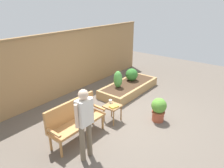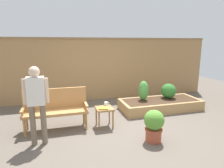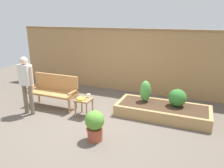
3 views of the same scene
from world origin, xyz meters
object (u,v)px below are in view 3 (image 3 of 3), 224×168
at_px(side_table, 84,102).
at_px(person_by_bench, 26,81).
at_px(garden_bench, 54,89).
at_px(book_on_table, 81,99).
at_px(shrub_near_bench, 145,91).
at_px(shrub_far_corner, 177,98).
at_px(potted_boxwood, 95,124).
at_px(cup_on_table, 89,96).

xyz_separation_m(side_table, person_by_bench, (-1.44, -0.44, 0.54)).
xyz_separation_m(garden_bench, side_table, (1.10, -0.25, -0.15)).
xyz_separation_m(book_on_table, shrub_near_bench, (1.45, 0.96, 0.09)).
bearing_deg(person_by_bench, garden_bench, 64.23).
relative_size(book_on_table, shrub_far_corner, 0.50).
bearing_deg(shrub_near_bench, potted_boxwood, -108.45).
bearing_deg(garden_bench, person_by_bench, -115.77).
relative_size(side_table, potted_boxwood, 0.72).
xyz_separation_m(side_table, shrub_far_corner, (2.26, 0.88, 0.13)).
relative_size(side_table, book_on_table, 2.12).
height_order(side_table, shrub_near_bench, shrub_near_bench).
relative_size(potted_boxwood, shrub_far_corner, 1.47).
height_order(garden_bench, cup_on_table, garden_bench).
bearing_deg(book_on_table, shrub_near_bench, 47.46).
bearing_deg(shrub_far_corner, book_on_table, -157.30).
bearing_deg(side_table, garden_bench, 167.37).
height_order(garden_bench, shrub_far_corner, garden_bench).
distance_m(shrub_near_bench, person_by_bench, 3.16).
height_order(cup_on_table, shrub_far_corner, shrub_far_corner).
xyz_separation_m(garden_bench, cup_on_table, (1.18, -0.11, -0.02)).
relative_size(side_table, cup_on_table, 3.80).
bearing_deg(side_table, potted_boxwood, -50.16).
height_order(side_table, potted_boxwood, potted_boxwood).
relative_size(book_on_table, shrub_near_bench, 0.39).
relative_size(garden_bench, cup_on_table, 11.39).
bearing_deg(person_by_bench, side_table, 17.10).
relative_size(garden_bench, shrub_far_corner, 3.17).
height_order(book_on_table, person_by_bench, person_by_bench).
distance_m(cup_on_table, shrub_near_bench, 1.53).
distance_m(garden_bench, side_table, 1.14).
bearing_deg(potted_boxwood, shrub_far_corner, 51.58).
height_order(book_on_table, potted_boxwood, potted_boxwood).
bearing_deg(garden_bench, side_table, -12.63).
bearing_deg(person_by_bench, shrub_near_bench, 24.93).
distance_m(potted_boxwood, person_by_bench, 2.36).
relative_size(book_on_table, person_by_bench, 0.15).
relative_size(book_on_table, potted_boxwood, 0.34).
xyz_separation_m(side_table, potted_boxwood, (0.80, -0.96, -0.03)).
height_order(cup_on_table, person_by_bench, person_by_bench).
bearing_deg(book_on_table, garden_bench, 176.83).
bearing_deg(potted_boxwood, cup_on_table, 123.52).
height_order(garden_bench, person_by_bench, person_by_bench).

